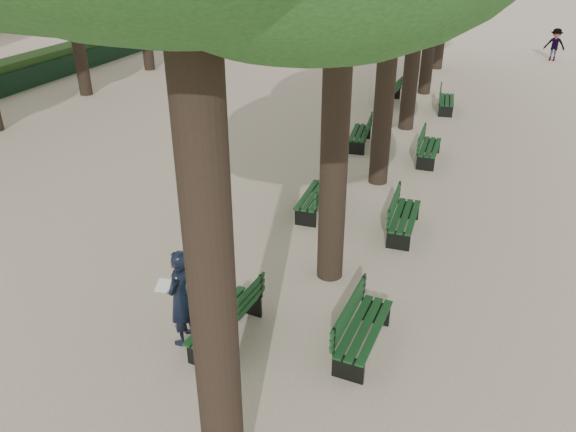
% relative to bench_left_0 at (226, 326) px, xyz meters
% --- Properties ---
extents(ground, '(120.00, 120.00, 0.00)m').
position_rel_bench_left_0_xyz_m(ground, '(-0.37, -0.48, -0.27)').
color(ground, '#C7B097').
rests_on(ground, ground).
extents(bench_left_0, '(0.76, 1.85, 0.92)m').
position_rel_bench_left_0_xyz_m(bench_left_0, '(0.00, 0.00, 0.00)').
color(bench_left_0, black).
rests_on(bench_left_0, ground).
extents(bench_left_1, '(0.61, 1.81, 0.92)m').
position_rel_bench_left_0_xyz_m(bench_left_1, '(0.00, 5.15, 0.00)').
color(bench_left_1, black).
rests_on(bench_left_1, ground).
extents(bench_left_2, '(0.73, 1.84, 0.92)m').
position_rel_bench_left_0_xyz_m(bench_left_2, '(0.00, 10.17, 0.00)').
color(bench_left_2, black).
rests_on(bench_left_2, ground).
extents(bench_left_3, '(0.70, 1.84, 0.92)m').
position_rel_bench_left_0_xyz_m(bench_left_3, '(0.00, 15.45, 0.00)').
color(bench_left_3, black).
rests_on(bench_left_3, ground).
extents(bench_right_0, '(0.70, 1.84, 0.92)m').
position_rel_bench_left_0_xyz_m(bench_right_0, '(2.27, 0.50, 0.00)').
color(bench_right_0, black).
rests_on(bench_right_0, ground).
extents(bench_right_1, '(0.60, 1.81, 0.92)m').
position_rel_bench_left_0_xyz_m(bench_right_1, '(2.27, 4.78, 0.00)').
color(bench_right_1, black).
rests_on(bench_right_1, ground).
extents(bench_right_2, '(0.57, 1.80, 0.92)m').
position_rel_bench_left_0_xyz_m(bench_right_2, '(2.27, 9.58, 0.00)').
color(bench_right_2, black).
rests_on(bench_right_2, ground).
extents(bench_right_3, '(0.71, 1.84, 0.92)m').
position_rel_bench_left_0_xyz_m(bench_right_3, '(2.27, 15.08, 0.00)').
color(bench_right_3, black).
rests_on(bench_right_3, ground).
extents(man_with_map, '(0.62, 0.71, 1.76)m').
position_rel_bench_left_0_xyz_m(man_with_map, '(-0.68, -0.26, 0.61)').
color(man_with_map, black).
rests_on(man_with_map, ground).
extents(pedestrian_a, '(0.80, 0.52, 1.52)m').
position_rel_bench_left_0_xyz_m(pedestrian_a, '(-7.51, 22.26, 0.49)').
color(pedestrian_a, '#262628').
rests_on(pedestrian_a, ground).
extents(pedestrian_e, '(1.60, 0.41, 1.71)m').
position_rel_bench_left_0_xyz_m(pedestrian_e, '(-11.60, 18.70, 0.58)').
color(pedestrian_e, '#262628').
rests_on(pedestrian_e, ground).
extents(pedestrian_d, '(0.45, 0.92, 1.81)m').
position_rel_bench_left_0_xyz_m(pedestrian_d, '(-6.18, 26.23, 0.63)').
color(pedestrian_d, '#262628').
rests_on(pedestrian_d, ground).
extents(pedestrian_b, '(1.11, 0.54, 1.65)m').
position_rel_bench_left_0_xyz_m(pedestrian_b, '(6.73, 26.49, 0.55)').
color(pedestrian_b, '#262628').
rests_on(pedestrian_b, ground).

